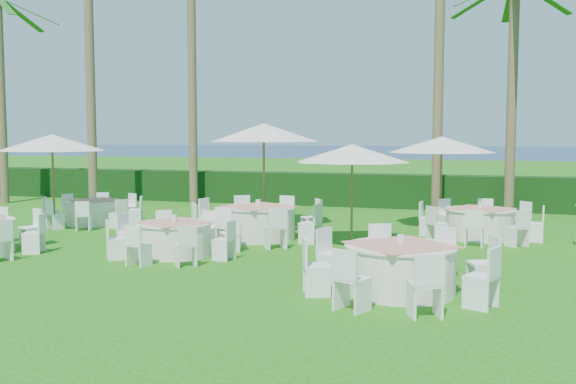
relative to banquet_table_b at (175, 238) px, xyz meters
name	(u,v)px	position (x,y,z in m)	size (l,w,h in m)	color
ground	(211,270)	(1.39, -1.20, -0.38)	(120.00, 120.00, 0.00)	#18570E
hedge	(344,190)	(1.39, 10.80, 0.22)	(34.00, 1.00, 1.20)	black
ocean	(456,151)	(1.39, 100.80, -0.38)	(260.00, 260.00, 0.00)	#061043
banquet_table_b	(175,238)	(0.00, 0.00, 0.00)	(2.88, 2.88, 0.88)	silver
banquet_table_c	(401,268)	(5.12, -1.94, 0.05)	(3.14, 3.14, 0.97)	silver
banquet_table_d	(93,212)	(-4.53, 3.70, -0.01)	(2.74, 2.74, 0.87)	silver
banquet_table_e	(258,222)	(0.99, 2.61, 0.06)	(3.32, 3.32, 1.00)	silver
banquet_table_f	(480,223)	(6.30, 4.36, 0.02)	(3.03, 3.03, 0.92)	silver
umbrella_a	(52,143)	(-5.00, 2.53, 2.02)	(2.87, 2.87, 2.63)	brown
umbrella_b	(352,153)	(3.45, 2.19, 1.80)	(2.67, 2.67, 2.39)	brown
umbrella_c	(264,133)	(0.43, 4.62, 2.30)	(3.15, 3.15, 2.93)	brown
umbrella_d	(442,145)	(5.23, 5.82, 1.96)	(2.92, 2.92, 2.57)	brown
palm_a	(89,33)	(-6.95, 7.28, 5.79)	(4.12, 4.40, 11.38)	brown
palm_b	(192,54)	(-4.16, 9.65, 5.23)	(4.27, 4.36, 10.28)	brown
palm_c	(440,17)	(4.88, 8.91, 5.99)	(4.15, 4.40, 11.76)	brown
palm_d	(512,85)	(7.16, 9.75, 3.85)	(4.12, 4.40, 7.59)	brown
palm_f	(1,90)	(-11.31, 7.88, 3.96)	(4.14, 4.40, 7.81)	brown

